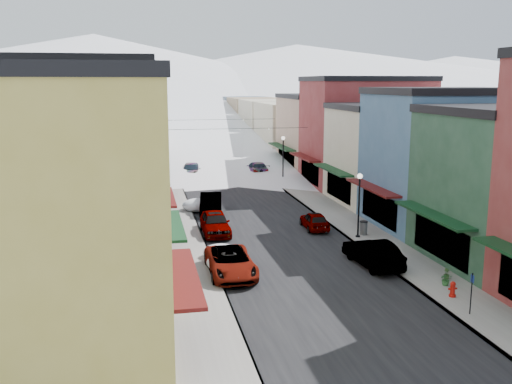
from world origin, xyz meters
name	(u,v)px	position (x,y,z in m)	size (l,w,h in m)	color
ground	(399,380)	(0.00, 0.00, 0.00)	(600.00, 600.00, 0.00)	gray
road	(209,162)	(0.00, 60.00, 0.01)	(10.00, 160.00, 0.01)	black
sidewalk_left	(161,163)	(-6.60, 60.00, 0.07)	(3.20, 160.00, 0.15)	gray
sidewalk_right	(256,161)	(6.60, 60.00, 0.07)	(3.20, 160.00, 0.15)	gray
curb_left	(172,163)	(-5.05, 60.00, 0.07)	(0.10, 160.00, 0.15)	slate
curb_right	(245,161)	(5.05, 60.00, 0.07)	(0.10, 160.00, 0.15)	slate
bldg_l_yellow	(31,221)	(-13.19, 4.00, 5.76)	(11.30, 8.70, 11.50)	#A5953C
bldg_l_cream	(63,201)	(-13.19, 12.50, 4.76)	(11.30, 8.20, 9.50)	beige
bldg_l_brick_near	(69,154)	(-13.69, 20.50, 6.26)	(12.30, 8.20, 12.50)	maroon
bldg_l_grayblue	(90,163)	(-13.19, 29.00, 4.51)	(11.30, 9.20, 9.00)	gray
bldg_l_brick_far	(86,140)	(-14.19, 38.00, 5.51)	(13.30, 9.20, 11.00)	maroon
bldg_l_tan	(104,136)	(-13.19, 48.00, 5.01)	(11.30, 11.20, 10.00)	#8F715D
bldg_r_blue	(443,158)	(13.19, 21.00, 5.26)	(11.30, 9.20, 10.50)	#3B6285
bldg_r_cream	(397,154)	(13.69, 30.00, 4.51)	(12.30, 9.20, 9.00)	beige
bldg_r_brick_far	(365,132)	(14.19, 39.00, 5.76)	(13.30, 9.20, 11.50)	maroon
bldg_r_tan	(326,133)	(13.19, 49.00, 4.76)	(11.30, 11.20, 9.50)	tan
distant_blocks	(193,122)	(0.00, 83.00, 4.00)	(34.00, 55.00, 8.00)	gray
mountain_ridge	(118,76)	(-19.47, 277.18, 14.36)	(670.00, 340.00, 34.00)	silver
overhead_cables	(221,124)	(0.00, 47.50, 6.20)	(16.40, 15.04, 0.04)	black
car_white_suv	(231,262)	(-4.30, 12.85, 0.77)	(2.55, 5.53, 1.54)	silver
car_silver_sedan	(215,223)	(-4.01, 21.99, 0.84)	(1.99, 4.95, 1.68)	#9C9EA3
car_dark_hatch	(211,204)	(-3.50, 28.72, 0.84)	(1.79, 5.12, 1.69)	black
car_silver_wagon	(191,171)	(-3.50, 47.72, 0.81)	(2.26, 5.55, 1.61)	#A9AAB1
car_green_sedan	(373,253)	(4.30, 12.80, 0.82)	(1.74, 4.98, 1.64)	black
car_gray_suv	(314,220)	(3.50, 21.96, 0.67)	(1.58, 3.93, 1.34)	#94979C
car_black_sedan	(257,169)	(4.30, 47.73, 0.80)	(2.25, 5.54, 1.61)	black
car_lane_silver	(211,167)	(-0.92, 50.42, 0.73)	(1.73, 4.31, 1.47)	gray
car_lane_white	(213,149)	(1.73, 69.57, 0.82)	(2.73, 5.92, 1.65)	white
fire_hydrant	(453,290)	(6.18, 6.95, 0.52)	(0.47, 0.35, 0.80)	#B11009
parking_sign	(471,290)	(5.81, 4.75, 1.33)	(0.06, 0.28, 2.02)	black
trash_can	(364,228)	(6.31, 19.21, 0.65)	(0.58, 0.58, 0.98)	slate
streetlamp_near	(359,197)	(5.69, 18.70, 3.01)	(0.38, 0.38, 4.53)	black
streetlamp_far	(283,153)	(6.11, 42.20, 3.28)	(0.41, 0.41, 4.97)	black
planter_near	(446,279)	(6.70, 8.51, 0.49)	(0.62, 0.54, 0.69)	#2F6A32
planter_far	(447,274)	(7.27, 9.45, 0.44)	(0.33, 0.33, 0.59)	#355828
snow_pile_near	(229,262)	(-4.28, 13.69, 0.53)	(2.62, 2.81, 1.11)	white
snow_pile_mid	(220,251)	(-4.45, 16.16, 0.44)	(2.17, 2.54, 0.92)	white
snow_pile_far	(198,205)	(-4.51, 29.78, 0.54)	(2.65, 2.83, 1.12)	white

